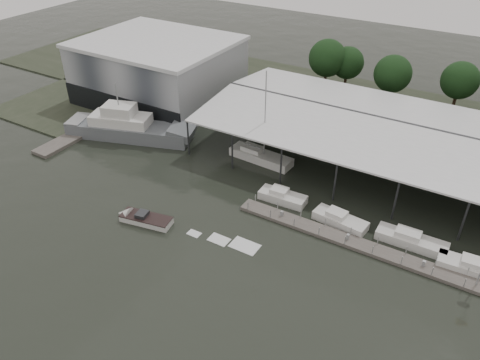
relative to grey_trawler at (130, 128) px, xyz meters
The scene contains 14 objects.
ground 27.95m from the grey_trawler, 35.43° to the right, with size 200.00×200.00×0.00m, color black.
land_strip_far 34.44m from the grey_trawler, 48.64° to the left, with size 140.00×30.00×0.30m.
land_strip_west 22.17m from the grey_trawler, 141.31° to the left, with size 20.00×40.00×0.30m.
storage_warehouse 15.20m from the grey_trawler, 110.92° to the left, with size 24.50×20.50×10.50m.
covered_boat_shed 41.71m from the grey_trawler, 16.58° to the left, with size 58.24×24.00×6.96m.
trawler_dock 7.70m from the grey_trawler, 163.35° to the right, with size 3.00×18.00×0.50m.
floating_dock 38.26m from the grey_trawler, ahead, with size 28.00×2.00×1.40m.
grey_trawler is the anchor object (origin of this frame).
white_sailboat 20.61m from the grey_trawler, 11.54° to the left, with size 9.23×3.14×13.34m.
speedboat_underway 21.28m from the grey_trawler, 44.46° to the right, with size 17.59×5.21×2.00m.
moored_cruiser_0 27.35m from the grey_trawler, ahead, with size 5.89×2.45×1.70m.
moored_cruiser_1 35.06m from the grey_trawler, ahead, with size 6.43×2.95×1.70m.
moored_cruiser_2 42.83m from the grey_trawler, ahead, with size 7.49×2.27×1.70m.
moored_cruiser_3 49.88m from the grey_trawler, ahead, with size 8.21×2.63×1.70m.
Camera 1 is at (24.00, -29.32, 33.62)m, focal length 35.00 mm.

